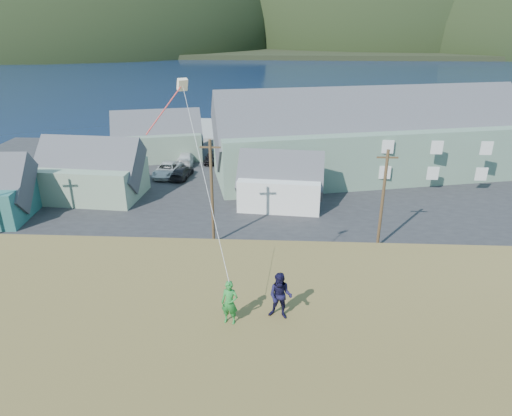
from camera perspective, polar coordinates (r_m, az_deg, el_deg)
The scene contains 15 objects.
ground at distance 36.70m, azimuth -4.84°, elevation -5.55°, with size 900.00×900.00×0.00m, color #0A1638.
grass_strip at distance 34.94m, azimuth -5.27°, elevation -7.04°, with size 110.00×8.00×0.10m, color #4C3D19.
waterfront_lot at distance 52.15m, azimuth -2.41°, elevation 3.42°, with size 72.00×36.00×0.12m, color #28282B.
wharf at distance 74.69m, azimuth -5.43°, elevation 9.66°, with size 26.00×14.00×0.90m, color gray.
far_shore at distance 362.34m, azimuth 2.40°, elevation 20.28°, with size 900.00×320.00×2.00m, color black.
far_hills at distance 313.22m, azimuth 9.20°, elevation 19.81°, with size 760.00×265.00×143.00m.
lodge at distance 54.11m, azimuth 13.99°, elevation 8.68°, with size 36.48×17.74×12.37m.
shed_palegreen_near at distance 49.41m, azimuth -20.01°, elevation 4.32°, with size 10.86×7.33×7.58m.
shed_white at distance 44.62m, azimuth 3.09°, elevation 3.36°, with size 8.69×6.17×6.60m.
shed_palegreen_far at distance 61.37m, azimuth -12.22°, elevation 8.72°, with size 12.66×9.12×7.68m.
utility_poles at distance 36.74m, azimuth -9.85°, elevation 1.96°, with size 32.89×0.24×9.44m.
parked_cars at distance 56.91m, azimuth -9.70°, elevation 5.62°, with size 18.47×11.25×1.52m.
kite_flyer_green at distance 16.55m, azimuth -3.32°, elevation -11.72°, with size 0.61×0.40×1.68m, color #217A2E.
kite_flyer_navy at distance 16.76m, azimuth 3.07°, elevation -10.93°, with size 0.88×0.69×1.82m, color black.
kite_rig at distance 22.16m, azimuth -9.44°, elevation 14.26°, with size 2.12×4.42×10.38m.
Camera 1 is at (4.77, -31.94, 17.43)m, focal length 32.00 mm.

